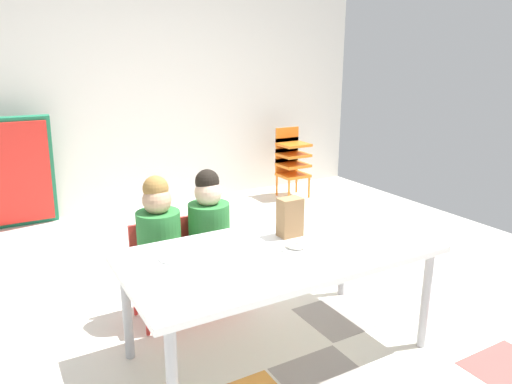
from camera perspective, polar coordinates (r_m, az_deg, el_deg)
name	(u,v)px	position (r m, az deg, el deg)	size (l,w,h in m)	color
ground_plane	(242,305)	(3.25, -1.67, -13.39)	(5.57, 4.99, 0.02)	silver
back_wall	(129,92)	(5.20, -15.00, 11.54)	(5.57, 0.10, 2.47)	beige
craft_table	(280,258)	(2.52, 2.88, -7.94)	(1.63, 0.83, 0.61)	white
seated_child_near_camera	(159,236)	(2.89, -11.63, -5.22)	(0.32, 0.31, 0.92)	red
seated_child_middle_seat	(209,227)	(3.00, -5.71, -4.19)	(0.32, 0.31, 0.92)	red
kid_chair_orange_stack	(291,158)	(5.53, 4.27, 4.12)	(0.32, 0.30, 0.80)	orange
folded_activity_table	(2,176)	(4.93, -28.26, 1.75)	(0.90, 0.29, 1.09)	#19724C
paper_bag_brown	(290,217)	(2.65, 4.11, -3.04)	(0.13, 0.09, 0.22)	#9E754C
paper_plate_near_edge	(295,248)	(2.51, 4.76, -6.70)	(0.18, 0.18, 0.01)	white
paper_plate_center_table	(176,257)	(2.43, -9.61, -7.71)	(0.18, 0.18, 0.01)	white
donut_powdered_on_plate	(295,244)	(2.51, 4.77, -6.30)	(0.11, 0.11, 0.03)	white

